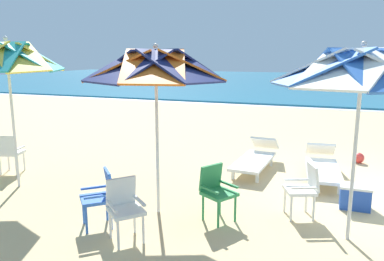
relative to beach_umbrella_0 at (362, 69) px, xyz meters
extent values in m
cube|color=teal|center=(0.72, 31.97, -2.31)|extent=(80.00, 36.00, 0.10)
cube|color=white|center=(0.72, 13.67, -2.35)|extent=(80.00, 0.70, 0.01)
cylinder|color=silver|center=(0.00, 0.00, -1.24)|extent=(0.05, 0.05, 2.24)
cube|color=white|center=(0.21, 0.51, 0.03)|extent=(1.22, 1.30, 0.49)
cube|color=blue|center=(-0.21, 0.51, 0.03)|extent=(1.22, 1.29, 0.49)
cube|color=white|center=(-0.51, 0.21, 0.03)|extent=(1.30, 1.22, 0.49)
cube|color=blue|center=(-0.51, -0.21, 0.03)|extent=(1.29, 1.22, 0.49)
cube|color=white|center=(-0.21, -0.51, 0.03)|extent=(1.22, 1.30, 0.49)
sphere|color=silver|center=(0.00, 0.00, 0.31)|extent=(0.08, 0.08, 0.08)
cube|color=white|center=(-0.71, 0.54, -1.92)|extent=(0.57, 0.57, 0.05)
cube|color=white|center=(-0.53, 0.61, -1.69)|extent=(0.25, 0.42, 0.40)
cube|color=white|center=(-0.64, 0.35, -1.81)|extent=(0.38, 0.19, 0.03)
cube|color=white|center=(-0.79, 0.72, -1.81)|extent=(0.38, 0.19, 0.03)
cylinder|color=white|center=(-0.81, 0.31, -2.15)|extent=(0.04, 0.04, 0.41)
cylinder|color=white|center=(-0.94, 0.64, -2.15)|extent=(0.04, 0.04, 0.41)
cylinder|color=white|center=(-0.48, 0.44, -2.15)|extent=(0.04, 0.04, 0.41)
cylinder|color=white|center=(-0.62, 0.77, -2.15)|extent=(0.04, 0.04, 0.41)
cylinder|color=silver|center=(-2.89, -0.07, -1.24)|extent=(0.05, 0.05, 2.24)
cube|color=orange|center=(-2.39, 0.13, 0.03)|extent=(1.25, 1.18, 0.49)
cube|color=navy|center=(-2.68, 0.42, 0.03)|extent=(1.18, 1.24, 0.49)
cube|color=orange|center=(-3.09, 0.42, 0.03)|extent=(1.18, 1.25, 0.49)
cube|color=navy|center=(-3.38, 0.13, 0.03)|extent=(1.24, 1.18, 0.49)
cube|color=orange|center=(-3.38, -0.28, 0.03)|extent=(1.25, 1.18, 0.49)
cube|color=navy|center=(-3.09, -0.57, 0.03)|extent=(1.18, 1.24, 0.49)
cube|color=orange|center=(-2.68, -0.57, 0.03)|extent=(1.18, 1.25, 0.49)
cube|color=navy|center=(-2.39, -0.28, 0.03)|extent=(1.24, 1.18, 0.49)
sphere|color=silver|center=(-2.89, -0.07, 0.31)|extent=(0.08, 0.08, 0.08)
cube|color=#2D8C4C|center=(-1.86, -0.05, -1.92)|extent=(0.60, 0.60, 0.05)
cube|color=#2D8C4C|center=(-2.03, 0.06, -1.69)|extent=(0.30, 0.41, 0.40)
cube|color=#2D8C4C|center=(-1.76, 0.12, -1.81)|extent=(0.36, 0.24, 0.03)
cube|color=#2D8C4C|center=(-1.96, -0.22, -1.81)|extent=(0.36, 0.24, 0.03)
cylinder|color=#2D8C4C|center=(-1.62, 0.01, -2.15)|extent=(0.04, 0.04, 0.41)
cylinder|color=#2D8C4C|center=(-1.80, -0.29, -2.15)|extent=(0.04, 0.04, 0.41)
cylinder|color=#2D8C4C|center=(-1.92, 0.19, -2.15)|extent=(0.04, 0.04, 0.41)
cylinder|color=#2D8C4C|center=(-2.10, -0.11, -2.15)|extent=(0.04, 0.04, 0.41)
cube|color=white|center=(-2.87, -1.12, -1.92)|extent=(0.62, 0.62, 0.05)
cube|color=white|center=(-3.02, -0.99, -1.69)|extent=(0.35, 0.38, 0.40)
cube|color=white|center=(-2.74, -0.97, -1.81)|extent=(0.32, 0.29, 0.03)
cube|color=white|center=(-3.00, -1.27, -1.81)|extent=(0.32, 0.29, 0.03)
cylinder|color=white|center=(-2.62, -1.10, -2.15)|extent=(0.04, 0.04, 0.41)
cylinder|color=white|center=(-2.86, -1.37, -2.15)|extent=(0.04, 0.04, 0.41)
cylinder|color=white|center=(-2.89, -0.87, -2.15)|extent=(0.04, 0.04, 0.41)
cylinder|color=white|center=(-3.12, -1.14, -2.15)|extent=(0.04, 0.04, 0.41)
cube|color=blue|center=(-3.51, -0.88, -1.92)|extent=(0.62, 0.62, 0.05)
cube|color=blue|center=(-3.36, -0.75, -1.69)|extent=(0.35, 0.37, 0.40)
cube|color=blue|center=(-3.38, -1.03, -1.81)|extent=(0.32, 0.30, 0.03)
cube|color=blue|center=(-3.65, -0.74, -1.81)|extent=(0.32, 0.30, 0.03)
cylinder|color=blue|center=(-3.52, -1.13, -2.15)|extent=(0.04, 0.04, 0.41)
cylinder|color=blue|center=(-3.76, -0.87, -2.15)|extent=(0.04, 0.04, 0.41)
cylinder|color=blue|center=(-3.26, -0.89, -2.15)|extent=(0.04, 0.04, 0.41)
cylinder|color=blue|center=(-3.50, -0.63, -2.15)|extent=(0.04, 0.04, 0.41)
cylinder|color=silver|center=(-5.98, 0.09, -1.20)|extent=(0.05, 0.05, 2.31)
cube|color=teal|center=(-5.53, 0.28, 0.15)|extent=(1.08, 1.06, 0.55)
cube|color=#EFDB4C|center=(-5.79, 0.54, 0.15)|extent=(1.05, 1.11, 0.55)
cube|color=teal|center=(-6.17, 0.54, 0.15)|extent=(1.06, 1.08, 0.55)
cube|color=#EFDB4C|center=(-5.53, -0.10, 0.15)|extent=(1.11, 1.05, 0.55)
sphere|color=silver|center=(-5.98, 0.09, 0.48)|extent=(0.08, 0.08, 0.08)
cube|color=white|center=(-6.80, 0.74, -1.92)|extent=(0.55, 0.55, 0.05)
cube|color=white|center=(-6.74, 0.55, -1.69)|extent=(0.43, 0.22, 0.40)
cube|color=white|center=(-6.99, 0.68, -1.81)|extent=(0.16, 0.39, 0.03)
cube|color=white|center=(-6.61, 0.80, -1.81)|extent=(0.16, 0.39, 0.03)
cylinder|color=white|center=(-7.02, 0.86, -2.15)|extent=(0.04, 0.04, 0.41)
cylinder|color=white|center=(-6.69, 0.96, -2.15)|extent=(0.04, 0.04, 0.41)
cylinder|color=white|center=(-6.91, 0.52, -2.15)|extent=(0.04, 0.04, 0.41)
cylinder|color=white|center=(-6.58, 0.63, -2.15)|extent=(0.04, 0.04, 0.41)
cube|color=white|center=(-0.40, 2.43, -2.11)|extent=(0.79, 1.75, 0.06)
cube|color=white|center=(-0.50, 3.48, -1.92)|extent=(0.65, 0.53, 0.36)
cube|color=white|center=(-0.09, 1.82, -2.25)|extent=(0.06, 0.06, 0.22)
cube|color=white|center=(-0.60, 1.77, -2.25)|extent=(0.06, 0.06, 0.22)
cube|color=white|center=(-0.20, 3.09, -2.25)|extent=(0.06, 0.06, 0.22)
cube|color=white|center=(-0.71, 3.04, -2.25)|extent=(0.06, 0.06, 0.22)
cube|color=white|center=(-1.85, 2.59, -2.11)|extent=(0.75, 1.74, 0.06)
cube|color=white|center=(-1.79, 3.64, -1.92)|extent=(0.64, 0.52, 0.36)
cube|color=white|center=(-1.64, 1.94, -2.25)|extent=(0.06, 0.06, 0.22)
cube|color=white|center=(-2.15, 1.97, -2.25)|extent=(0.06, 0.06, 0.22)
cube|color=white|center=(-1.56, 3.21, -2.25)|extent=(0.06, 0.06, 0.22)
cube|color=white|center=(-2.07, 3.24, -2.25)|extent=(0.06, 0.06, 0.22)
cube|color=blue|center=(0.14, 1.21, -2.18)|extent=(0.48, 0.32, 0.36)
cube|color=white|center=(0.14, 1.21, -1.98)|extent=(0.50, 0.34, 0.04)
sphere|color=red|center=(0.37, 4.18, -2.23)|extent=(0.25, 0.25, 0.25)
camera|label=1|loc=(-0.34, -5.34, 0.18)|focal=35.29mm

